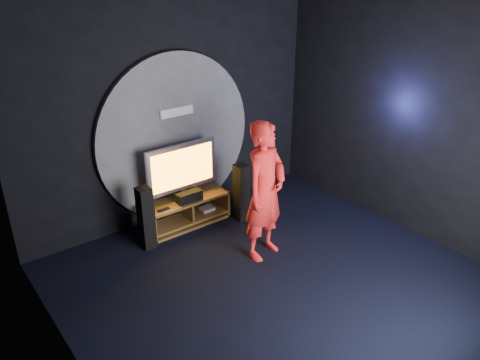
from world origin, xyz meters
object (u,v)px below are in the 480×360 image
at_px(tower_speaker_left, 146,218).
at_px(tower_speaker_right, 241,192).
at_px(subwoofer, 246,204).
at_px(tv, 182,169).
at_px(player, 265,191).
at_px(media_console, 187,213).

distance_m(tower_speaker_left, tower_speaker_right, 1.57).
bearing_deg(tower_speaker_right, tower_speaker_left, 173.55).
distance_m(tower_speaker_left, subwoofer, 1.78).
bearing_deg(tv, subwoofer, -17.91).
bearing_deg(tower_speaker_left, tv, 18.93).
xyz_separation_m(tower_speaker_right, player, (-0.35, -0.98, 0.50)).
bearing_deg(player, tv, 93.27).
distance_m(tv, player, 1.48).
bearing_deg(media_console, tower_speaker_right, -25.98).
bearing_deg(subwoofer, player, -116.42).
relative_size(media_console, tower_speaker_right, 1.46).
relative_size(tv, player, 0.60).
height_order(tower_speaker_left, tower_speaker_right, same).
xyz_separation_m(media_console, tv, (-0.01, 0.07, 0.73)).
xyz_separation_m(media_console, player, (0.42, -1.35, 0.78)).
height_order(media_console, subwoofer, media_console).
xyz_separation_m(tower_speaker_right, subwoofer, (0.19, 0.13, -0.32)).
height_order(tower_speaker_right, player, player).
bearing_deg(player, tower_speaker_left, 122.89).
relative_size(tower_speaker_right, player, 0.48).
height_order(media_console, tv, tv).
relative_size(tower_speaker_left, subwoofer, 3.10).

